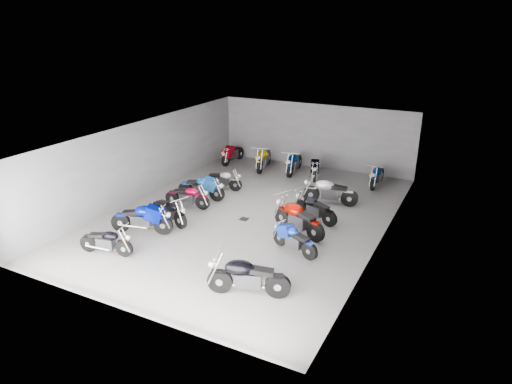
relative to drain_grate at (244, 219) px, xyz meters
The scene contains 22 objects.
ground 0.50m from the drain_grate, 90.00° to the left, with size 14.00×14.00×0.00m, color gray.
wall_back 7.67m from the drain_grate, 90.00° to the left, with size 10.00×0.10×3.20m, color gray.
wall_left 5.27m from the drain_grate, behind, with size 0.10×14.00×3.20m, color gray.
wall_right 5.27m from the drain_grate, ahead, with size 0.10×14.00×3.20m, color gray.
ceiling 3.25m from the drain_grate, 90.00° to the left, with size 10.00×14.00×0.04m, color black.
drain_grate is the anchor object (origin of this frame).
motorcycle_left_a 5.13m from the drain_grate, 120.58° to the right, with size 1.86×0.51×0.82m.
motorcycle_left_b 3.76m from the drain_grate, 134.51° to the right, with size 2.17×0.85×0.99m.
motorcycle_left_c 2.80m from the drain_grate, 146.26° to the right, with size 2.00×0.78×0.91m.
motorcycle_left_d 2.60m from the drain_grate, behind, with size 1.95×0.44×0.86m.
motorcycle_left_e 2.81m from the drain_grate, 158.11° to the left, with size 2.12×0.48×0.93m.
motorcycle_left_f 3.42m from the drain_grate, 135.08° to the left, with size 1.89×0.50×0.83m.
motorcycle_right_a 5.09m from the drain_grate, 60.46° to the right, with size 2.23×0.87×1.01m.
motorcycle_right_c 3.12m from the drain_grate, 30.05° to the right, with size 1.80×0.79×0.83m.
motorcycle_right_d 2.33m from the drain_grate, ahead, with size 2.22×1.07×1.03m.
motorcycle_right_e 2.67m from the drain_grate, 24.84° to the left, with size 1.93×0.81×0.88m.
motorcycle_right_f 3.79m from the drain_grate, 50.94° to the left, with size 2.24×0.57×0.99m.
motorcycle_back_a 7.33m from the drain_grate, 123.14° to the left, with size 0.41×2.07×0.91m.
motorcycle_back_b 6.28m from the drain_grate, 109.34° to the left, with size 0.68×2.33×1.03m.
motorcycle_back_c 6.06m from the drain_grate, 94.45° to the left, with size 0.50×2.22×0.97m.
motorcycle_back_d 5.88m from the drain_grate, 83.44° to the left, with size 0.82×1.98×0.90m.
motorcycle_back_f 7.01m from the drain_grate, 59.11° to the left, with size 0.40×2.06×0.91m.
Camera 1 is at (7.57, -14.32, 7.04)m, focal length 32.00 mm.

